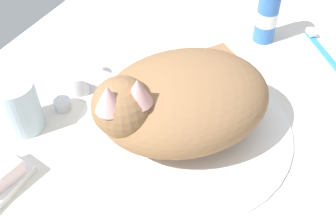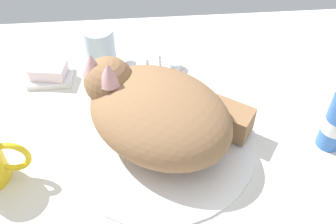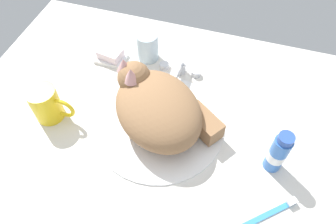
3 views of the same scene
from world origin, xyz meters
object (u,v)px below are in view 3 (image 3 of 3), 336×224
toothpaste_bottle (278,153)px  toothbrush (274,211)px  soap_bar (110,54)px  cat (157,106)px  coffee_mug (47,104)px  rinse_cup (148,47)px  faucet (179,69)px

toothpaste_bottle → toothbrush: (1.70, -11.46, -5.52)cm
soap_bar → toothpaste_bottle: 55.89cm
cat → coffee_mug: 28.71cm
rinse_cup → toothpaste_bottle: toothpaste_bottle is taller
faucet → rinse_cup: bearing=158.0°
faucet → toothbrush: faucet is taller
faucet → soap_bar: 21.63cm
coffee_mug → faucet: bearing=40.4°
toothbrush → rinse_cup: bearing=138.3°
toothbrush → toothpaste_bottle: bearing=98.4°
toothpaste_bottle → coffee_mug: bearing=-177.7°
cat → rinse_cup: cat is taller
rinse_cup → faucet: bearing=-22.0°
soap_bar → coffee_mug: bearing=-105.7°
coffee_mug → toothpaste_bottle: (58.11, 2.36, 1.08)cm
cat → soap_bar: 28.07cm
soap_bar → faucet: bearing=-0.3°
coffee_mug → rinse_cup: (17.45, 28.63, -0.51)cm
faucet → cat: cat is taller
toothpaste_bottle → rinse_cup: bearing=147.1°
faucet → toothbrush: 45.78cm
faucet → cat: (-0.53, -17.85, 4.40)cm
toothpaste_bottle → faucet: bearing=143.6°
rinse_cup → soap_bar: size_ratio=1.28×
coffee_mug → toothpaste_bottle: 58.16cm
rinse_cup → toothpaste_bottle: (40.65, -26.28, 1.59)cm
coffee_mug → soap_bar: coffee_mug is taller
soap_bar → toothbrush: soap_bar is taller
cat → soap_bar: size_ratio=4.80×
cat → rinse_cup: size_ratio=3.74×
coffee_mug → toothbrush: coffee_mug is taller
toothbrush → cat: bearing=154.2°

